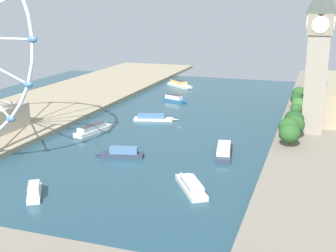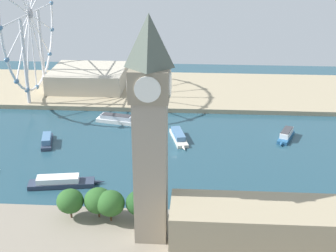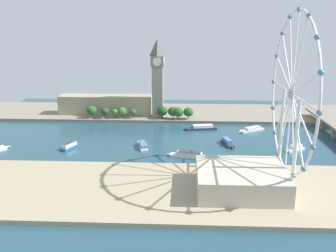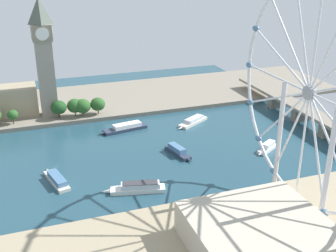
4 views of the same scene
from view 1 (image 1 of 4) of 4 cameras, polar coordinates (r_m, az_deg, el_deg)
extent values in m
plane|color=#234756|center=(297.11, 1.44, 0.35)|extent=(387.88, 387.88, 0.00)
cube|color=tan|center=(344.20, -16.15, 2.07)|extent=(90.00, 520.00, 3.00)
cube|color=gray|center=(273.55, 18.16, 5.00)|extent=(11.94, 11.94, 56.50)
cube|color=gray|center=(270.05, 18.77, 12.11)|extent=(13.85, 13.85, 11.49)
cylinder|color=white|center=(262.89, 18.75, 12.04)|extent=(9.08, 0.50, 9.08)
cylinder|color=white|center=(277.21, 18.78, 12.16)|extent=(9.08, 0.50, 9.08)
cylinder|color=white|center=(270.20, 17.22, 12.23)|extent=(0.50, 9.08, 9.08)
cylinder|color=white|center=(270.10, 20.31, 11.97)|extent=(0.50, 9.08, 9.08)
cube|color=tan|center=(337.51, 20.06, 3.61)|extent=(22.00, 107.41, 21.31)
cylinder|color=#513823|center=(350.54, 16.23, 2.89)|extent=(0.80, 0.80, 4.10)
ellipsoid|color=#285623|center=(349.27, 16.31, 3.95)|extent=(11.33, 11.33, 10.20)
cylinder|color=#513823|center=(335.77, 15.89, 2.42)|extent=(0.80, 0.80, 4.38)
ellipsoid|color=#1E471E|center=(334.60, 15.96, 3.38)|extent=(8.88, 8.88, 7.99)
cylinder|color=#513823|center=(325.09, 15.96, 2.01)|extent=(0.80, 0.80, 4.45)
ellipsoid|color=#386B2D|center=(324.02, 16.02, 2.88)|extent=(7.16, 7.16, 6.44)
cylinder|color=#513823|center=(317.50, 16.27, 1.57)|extent=(0.80, 0.80, 3.31)
ellipsoid|color=#386B2D|center=(316.25, 16.34, 2.59)|extent=(10.32, 10.32, 9.29)
cylinder|color=#513823|center=(305.31, 15.90, 1.12)|extent=(0.80, 0.80, 3.83)
ellipsoid|color=#285623|center=(304.17, 15.97, 2.04)|extent=(7.80, 7.80, 7.02)
cylinder|color=#513823|center=(273.65, 15.60, -0.46)|extent=(0.80, 0.80, 3.86)
ellipsoid|color=#1E471E|center=(272.03, 15.70, 0.86)|extent=(11.38, 11.38, 10.24)
cylinder|color=#513823|center=(262.25, 15.58, -1.18)|extent=(0.80, 0.80, 3.43)
ellipsoid|color=#285623|center=(260.58, 15.68, 0.17)|extent=(11.75, 11.75, 10.58)
cylinder|color=#513823|center=(246.03, 15.04, -2.23)|extent=(0.80, 0.80, 3.30)
ellipsoid|color=#285623|center=(244.32, 15.14, -0.86)|extent=(11.21, 11.21, 10.09)
cylinder|color=#513823|center=(257.16, 15.01, -1.49)|extent=(0.80, 0.80, 3.19)
ellipsoid|color=#285623|center=(255.47, 15.10, -0.13)|extent=(11.87, 11.87, 10.68)
ellipsoid|color=teal|center=(208.45, -16.81, 10.47)|extent=(4.80, 3.20, 3.20)
ellipsoid|color=teal|center=(213.15, -17.28, 5.07)|extent=(4.80, 3.20, 3.20)
ellipsoid|color=teal|center=(223.32, -19.31, 0.87)|extent=(4.80, 3.20, 3.20)
cube|color=white|center=(194.55, -16.57, -8.19)|extent=(13.87, 18.15, 2.08)
cone|color=white|center=(204.29, -16.40, -7.03)|extent=(3.48, 3.87, 2.08)
cube|color=white|center=(192.69, -16.64, -7.56)|extent=(9.29, 11.40, 3.30)
cube|color=white|center=(279.14, -9.42, -0.59)|extent=(13.13, 29.64, 2.34)
cone|color=white|center=(291.44, -7.26, 0.17)|extent=(3.46, 5.59, 2.34)
cube|color=silver|center=(277.43, -9.64, -0.16)|extent=(10.15, 21.13, 2.71)
cube|color=#38383D|center=(277.03, -9.65, 0.15)|extent=(9.42, 19.09, 0.34)
cube|color=beige|center=(430.53, 1.47, 5.19)|extent=(29.35, 26.64, 2.55)
cone|color=beige|center=(415.55, 2.82, 4.81)|extent=(5.95, 5.59, 2.55)
cube|color=#DBB766|center=(431.34, 1.36, 5.59)|extent=(19.59, 18.10, 3.13)
cube|color=#38383D|center=(431.05, 1.36, 5.83)|extent=(17.87, 16.57, 0.45)
cube|color=beige|center=(304.24, -1.87, 0.88)|extent=(26.89, 12.53, 1.80)
cone|color=beige|center=(302.94, 0.99, 0.82)|extent=(5.00, 2.90, 1.80)
cube|color=teal|center=(303.84, -2.12, 1.30)|extent=(18.75, 9.56, 2.73)
cube|color=#2D384C|center=(238.52, 7.09, -3.26)|extent=(12.88, 32.20, 2.24)
cone|color=#2D384C|center=(255.86, 7.26, -1.98)|extent=(3.13, 5.93, 2.24)
cube|color=white|center=(236.26, 7.09, -2.80)|extent=(9.78, 20.78, 2.76)
cube|color=#2D384C|center=(233.34, -5.87, -3.67)|extent=(22.82, 10.55, 2.04)
cone|color=#2D384C|center=(236.14, -8.94, -3.54)|extent=(4.34, 2.90, 2.04)
cube|color=teal|center=(232.29, -5.62, -3.06)|extent=(14.94, 7.86, 3.26)
cube|color=#235684|center=(363.91, 0.84, 3.28)|extent=(20.97, 13.03, 1.94)
cone|color=#235684|center=(356.63, 2.30, 3.02)|extent=(4.11, 3.16, 1.94)
cube|color=white|center=(364.03, 0.72, 3.69)|extent=(15.09, 9.92, 3.09)
cube|color=#38383D|center=(363.69, 0.72, 3.96)|extent=(13.67, 9.17, 0.40)
cube|color=beige|center=(193.02, 2.93, -7.74)|extent=(20.52, 27.07, 1.99)
cone|color=beige|center=(207.23, 1.72, -6.08)|extent=(4.29, 5.24, 1.99)
cube|color=silver|center=(190.98, 3.05, -7.31)|extent=(14.09, 17.64, 2.29)
camera|label=2|loc=(331.17, 50.39, 16.67)|focal=52.50mm
camera|label=3|loc=(480.76, -43.12, 14.81)|focal=40.19mm
camera|label=4|loc=(430.68, -31.02, 18.69)|focal=45.65mm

